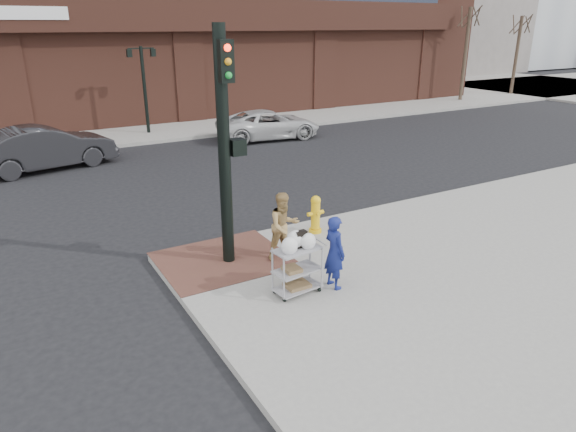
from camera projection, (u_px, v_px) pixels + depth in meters
ground at (266, 275)px, 11.13m from camera, size 220.00×220.00×0.00m
sidewalk_far at (220, 88)px, 42.88m from camera, size 65.00×36.00×0.15m
brick_curb_ramp at (223, 259)px, 11.53m from camera, size 2.80×2.40×0.01m
bare_tree_a at (471, 5)px, 33.56m from camera, size 1.80×1.80×7.20m
bare_tree_b at (523, 14)px, 36.95m from camera, size 1.80×1.80×6.70m
lamp_post at (144, 80)px, 24.10m from camera, size 1.32×0.22×4.00m
traffic_signal_pole at (225, 143)px, 10.54m from camera, size 0.61×0.51×5.00m
woman_blue at (334, 252)px, 10.10m from camera, size 0.38×0.56×1.51m
pedestrian_tan at (284, 226)px, 11.34m from camera, size 0.75×0.59×1.54m
sedan_dark at (45, 148)px, 18.97m from camera, size 5.19×2.72×1.63m
minivan_white at (269, 125)px, 24.09m from camera, size 5.08×2.84×1.34m
utility_cart at (297, 266)px, 9.92m from camera, size 0.97×0.61×1.27m
fire_hydrant at (315, 214)px, 12.88m from camera, size 0.46×0.32×0.97m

